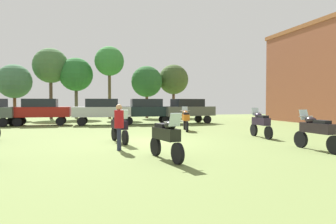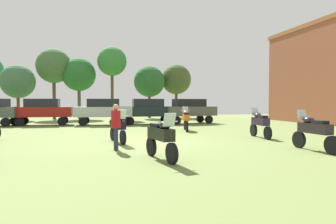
{
  "view_description": "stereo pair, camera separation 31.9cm",
  "coord_description": "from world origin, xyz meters",
  "px_view_note": "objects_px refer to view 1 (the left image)",
  "views": [
    {
      "loc": [
        -2.27,
        -13.3,
        1.79
      ],
      "look_at": [
        2.26,
        3.94,
        1.19
      ],
      "focal_mm": 32.65,
      "sensor_mm": 36.0,
      "label": 1
    },
    {
      "loc": [
        -1.96,
        -13.38,
        1.79
      ],
      "look_at": [
        2.26,
        3.94,
        1.19
      ],
      "focal_mm": 32.65,
      "sensor_mm": 36.0,
      "label": 2
    }
  ],
  "objects_px": {
    "motorcycle_9": "(316,131)",
    "tree_2": "(109,62)",
    "motorcycle_7": "(261,123)",
    "tree_1": "(147,82)",
    "motorcycle_3": "(166,137)",
    "car_3": "(102,110)",
    "person_1": "(119,123)",
    "motorcycle_8": "(186,119)",
    "car_4": "(187,109)",
    "tree_7": "(174,80)",
    "car_2": "(40,110)",
    "tree_6": "(51,66)",
    "tree_8": "(14,81)",
    "tree_5": "(76,75)",
    "motorcycle_2": "(120,126)",
    "car_1": "(146,109)"
  },
  "relations": [
    {
      "from": "motorcycle_9",
      "to": "tree_2",
      "type": "height_order",
      "value": "tree_2"
    },
    {
      "from": "motorcycle_7",
      "to": "tree_1",
      "type": "relative_size",
      "value": 0.38
    },
    {
      "from": "motorcycle_3",
      "to": "motorcycle_9",
      "type": "relative_size",
      "value": 0.93
    },
    {
      "from": "car_3",
      "to": "tree_2",
      "type": "bearing_deg",
      "value": -2.3
    },
    {
      "from": "motorcycle_7",
      "to": "person_1",
      "type": "xyz_separation_m",
      "value": [
        -7.15,
        -2.18,
        0.26
      ]
    },
    {
      "from": "motorcycle_7",
      "to": "motorcycle_8",
      "type": "relative_size",
      "value": 0.98
    },
    {
      "from": "motorcycle_3",
      "to": "motorcycle_9",
      "type": "height_order",
      "value": "motorcycle_9"
    },
    {
      "from": "tree_1",
      "to": "motorcycle_9",
      "type": "bearing_deg",
      "value": -85.9
    },
    {
      "from": "car_4",
      "to": "tree_7",
      "type": "height_order",
      "value": "tree_7"
    },
    {
      "from": "car_2",
      "to": "tree_6",
      "type": "xyz_separation_m",
      "value": [
        -0.25,
        9.17,
        4.32
      ]
    },
    {
      "from": "tree_2",
      "to": "tree_8",
      "type": "relative_size",
      "value": 1.4
    },
    {
      "from": "motorcycle_9",
      "to": "car_4",
      "type": "relative_size",
      "value": 0.5
    },
    {
      "from": "motorcycle_9",
      "to": "car_4",
      "type": "height_order",
      "value": "car_4"
    },
    {
      "from": "car_2",
      "to": "tree_1",
      "type": "xyz_separation_m",
      "value": [
        9.72,
        8.45,
        2.81
      ]
    },
    {
      "from": "motorcycle_9",
      "to": "tree_1",
      "type": "height_order",
      "value": "tree_1"
    },
    {
      "from": "tree_2",
      "to": "tree_8",
      "type": "height_order",
      "value": "tree_2"
    },
    {
      "from": "tree_2",
      "to": "motorcycle_3",
      "type": "bearing_deg",
      "value": -89.84
    },
    {
      "from": "tree_8",
      "to": "tree_5",
      "type": "bearing_deg",
      "value": 10.51
    },
    {
      "from": "person_1",
      "to": "tree_8",
      "type": "distance_m",
      "value": 22.95
    },
    {
      "from": "car_3",
      "to": "tree_7",
      "type": "relative_size",
      "value": 0.73
    },
    {
      "from": "motorcycle_9",
      "to": "tree_1",
      "type": "distance_m",
      "value": 24.05
    },
    {
      "from": "car_4",
      "to": "tree_8",
      "type": "relative_size",
      "value": 0.84
    },
    {
      "from": "motorcycle_3",
      "to": "car_2",
      "type": "height_order",
      "value": "car_2"
    },
    {
      "from": "motorcycle_2",
      "to": "motorcycle_3",
      "type": "height_order",
      "value": "motorcycle_3"
    },
    {
      "from": "motorcycle_7",
      "to": "tree_5",
      "type": "bearing_deg",
      "value": 119.4
    },
    {
      "from": "car_4",
      "to": "person_1",
      "type": "distance_m",
      "value": 14.25
    },
    {
      "from": "motorcycle_9",
      "to": "car_2",
      "type": "height_order",
      "value": "car_2"
    },
    {
      "from": "car_4",
      "to": "tree_5",
      "type": "relative_size",
      "value": 0.71
    },
    {
      "from": "car_2",
      "to": "tree_2",
      "type": "height_order",
      "value": "tree_2"
    },
    {
      "from": "motorcycle_2",
      "to": "tree_5",
      "type": "bearing_deg",
      "value": -94.16
    },
    {
      "from": "car_2",
      "to": "tree_7",
      "type": "height_order",
      "value": "tree_7"
    },
    {
      "from": "tree_7",
      "to": "motorcycle_8",
      "type": "bearing_deg",
      "value": -103.19
    },
    {
      "from": "car_1",
      "to": "car_3",
      "type": "distance_m",
      "value": 3.42
    },
    {
      "from": "motorcycle_9",
      "to": "tree_8",
      "type": "bearing_deg",
      "value": 120.11
    },
    {
      "from": "motorcycle_3",
      "to": "tree_2",
      "type": "bearing_deg",
      "value": -101.76
    },
    {
      "from": "motorcycle_2",
      "to": "motorcycle_7",
      "type": "distance_m",
      "value": 6.92
    },
    {
      "from": "motorcycle_8",
      "to": "tree_6",
      "type": "xyz_separation_m",
      "value": [
        -9.49,
        15.99,
        4.76
      ]
    },
    {
      "from": "motorcycle_8",
      "to": "tree_6",
      "type": "height_order",
      "value": "tree_6"
    },
    {
      "from": "motorcycle_8",
      "to": "person_1",
      "type": "distance_m",
      "value": 8.08
    },
    {
      "from": "motorcycle_7",
      "to": "car_1",
      "type": "height_order",
      "value": "car_1"
    },
    {
      "from": "tree_1",
      "to": "tree_6",
      "type": "height_order",
      "value": "tree_6"
    },
    {
      "from": "person_1",
      "to": "tree_6",
      "type": "bearing_deg",
      "value": -156.0
    },
    {
      "from": "motorcycle_7",
      "to": "motorcycle_9",
      "type": "distance_m",
      "value": 4.1
    },
    {
      "from": "car_1",
      "to": "car_2",
      "type": "distance_m",
      "value": 7.96
    },
    {
      "from": "motorcycle_7",
      "to": "tree_2",
      "type": "relative_size",
      "value": 0.28
    },
    {
      "from": "car_3",
      "to": "tree_1",
      "type": "height_order",
      "value": "tree_1"
    },
    {
      "from": "car_2",
      "to": "car_3",
      "type": "distance_m",
      "value": 4.58
    },
    {
      "from": "car_2",
      "to": "tree_7",
      "type": "bearing_deg",
      "value": -53.58
    },
    {
      "from": "motorcycle_8",
      "to": "person_1",
      "type": "bearing_deg",
      "value": -112.73
    },
    {
      "from": "car_1",
      "to": "motorcycle_3",
      "type": "bearing_deg",
      "value": 173.88
    }
  ]
}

